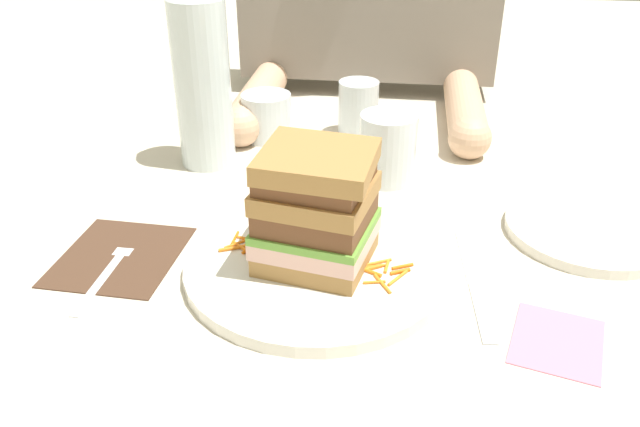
{
  "coord_description": "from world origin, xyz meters",
  "views": [
    {
      "loc": [
        0.09,
        -0.61,
        0.4
      ],
      "look_at": [
        0.01,
        0.0,
        0.05
      ],
      "focal_mm": 36.82,
      "sensor_mm": 36.0,
      "label": 1
    }
  ],
  "objects_px": {
    "empty_tumbler_0": "(267,116)",
    "napkin_pink": "(557,341)",
    "fork": "(111,264)",
    "water_bottle": "(201,72)",
    "main_plate": "(316,265)",
    "side_plate": "(589,229)",
    "knife": "(476,284)",
    "empty_tumbler_1": "(358,108)",
    "juice_glass": "(387,152)",
    "napkin_dark": "(120,256)",
    "sandwich": "(316,209)"
  },
  "relations": [
    {
      "from": "empty_tumbler_0",
      "to": "napkin_pink",
      "type": "xyz_separation_m",
      "value": [
        0.36,
        -0.44,
        -0.03
      ]
    },
    {
      "from": "fork",
      "to": "water_bottle",
      "type": "distance_m",
      "value": 0.31
    },
    {
      "from": "main_plate",
      "to": "side_plate",
      "type": "bearing_deg",
      "value": 21.12
    },
    {
      "from": "main_plate",
      "to": "napkin_pink",
      "type": "xyz_separation_m",
      "value": [
        0.24,
        -0.09,
        -0.01
      ]
    },
    {
      "from": "knife",
      "to": "napkin_pink",
      "type": "bearing_deg",
      "value": -49.93
    },
    {
      "from": "empty_tumbler_1",
      "to": "fork",
      "type": "bearing_deg",
      "value": -119.44
    },
    {
      "from": "empty_tumbler_1",
      "to": "side_plate",
      "type": "height_order",
      "value": "empty_tumbler_1"
    },
    {
      "from": "fork",
      "to": "juice_glass",
      "type": "xyz_separation_m",
      "value": [
        0.29,
        0.26,
        0.04
      ]
    },
    {
      "from": "juice_glass",
      "to": "water_bottle",
      "type": "height_order",
      "value": "water_bottle"
    },
    {
      "from": "napkin_dark",
      "to": "knife",
      "type": "relative_size",
      "value": 0.72
    },
    {
      "from": "sandwich",
      "to": "side_plate",
      "type": "distance_m",
      "value": 0.34
    },
    {
      "from": "juice_glass",
      "to": "water_bottle",
      "type": "relative_size",
      "value": 0.31
    },
    {
      "from": "empty_tumbler_0",
      "to": "sandwich",
      "type": "bearing_deg",
      "value": -70.48
    },
    {
      "from": "water_bottle",
      "to": "empty_tumbler_1",
      "type": "bearing_deg",
      "value": 33.08
    },
    {
      "from": "empty_tumbler_1",
      "to": "napkin_pink",
      "type": "xyz_separation_m",
      "value": [
        0.22,
        -0.48,
        -0.04
      ]
    },
    {
      "from": "sandwich",
      "to": "fork",
      "type": "distance_m",
      "value": 0.23
    },
    {
      "from": "water_bottle",
      "to": "napkin_pink",
      "type": "distance_m",
      "value": 0.56
    },
    {
      "from": "empty_tumbler_0",
      "to": "fork",
      "type": "bearing_deg",
      "value": -103.94
    },
    {
      "from": "sandwich",
      "to": "water_bottle",
      "type": "distance_m",
      "value": 0.33
    },
    {
      "from": "fork",
      "to": "side_plate",
      "type": "relative_size",
      "value": 0.86
    },
    {
      "from": "fork",
      "to": "napkin_pink",
      "type": "distance_m",
      "value": 0.46
    },
    {
      "from": "sandwich",
      "to": "juice_glass",
      "type": "xyz_separation_m",
      "value": [
        0.06,
        0.23,
        -0.04
      ]
    },
    {
      "from": "main_plate",
      "to": "knife",
      "type": "bearing_deg",
      "value": -1.9
    },
    {
      "from": "sandwich",
      "to": "napkin_pink",
      "type": "distance_m",
      "value": 0.26
    },
    {
      "from": "sandwich",
      "to": "knife",
      "type": "xyz_separation_m",
      "value": [
        0.17,
        -0.0,
        -0.08
      ]
    },
    {
      "from": "fork",
      "to": "side_plate",
      "type": "bearing_deg",
      "value": 15.1
    },
    {
      "from": "main_plate",
      "to": "water_bottle",
      "type": "relative_size",
      "value": 0.93
    },
    {
      "from": "fork",
      "to": "water_bottle",
      "type": "xyz_separation_m",
      "value": [
        0.03,
        0.28,
        0.13
      ]
    },
    {
      "from": "empty_tumbler_1",
      "to": "side_plate",
      "type": "xyz_separation_m",
      "value": [
        0.3,
        -0.27,
        -0.04
      ]
    },
    {
      "from": "fork",
      "to": "napkin_pink",
      "type": "bearing_deg",
      "value": -7.81
    },
    {
      "from": "main_plate",
      "to": "napkin_pink",
      "type": "distance_m",
      "value": 0.25
    },
    {
      "from": "knife",
      "to": "juice_glass",
      "type": "relative_size",
      "value": 2.15
    },
    {
      "from": "juice_glass",
      "to": "napkin_pink",
      "type": "distance_m",
      "value": 0.37
    },
    {
      "from": "knife",
      "to": "fork",
      "type": "bearing_deg",
      "value": -177.33
    },
    {
      "from": "empty_tumbler_1",
      "to": "napkin_pink",
      "type": "height_order",
      "value": "empty_tumbler_1"
    },
    {
      "from": "empty_tumbler_1",
      "to": "sandwich",
      "type": "bearing_deg",
      "value": -91.78
    },
    {
      "from": "sandwich",
      "to": "fork",
      "type": "relative_size",
      "value": 0.79
    },
    {
      "from": "fork",
      "to": "empty_tumbler_0",
      "type": "xyz_separation_m",
      "value": [
        0.09,
        0.38,
        0.03
      ]
    },
    {
      "from": "main_plate",
      "to": "side_plate",
      "type": "relative_size",
      "value": 1.46
    },
    {
      "from": "main_plate",
      "to": "sandwich",
      "type": "xyz_separation_m",
      "value": [
        0.0,
        -0.0,
        0.07
      ]
    },
    {
      "from": "juice_glass",
      "to": "water_bottle",
      "type": "distance_m",
      "value": 0.27
    },
    {
      "from": "fork",
      "to": "side_plate",
      "type": "distance_m",
      "value": 0.55
    },
    {
      "from": "side_plate",
      "to": "napkin_pink",
      "type": "relative_size",
      "value": 2.04
    },
    {
      "from": "main_plate",
      "to": "napkin_pink",
      "type": "relative_size",
      "value": 2.98
    },
    {
      "from": "juice_glass",
      "to": "side_plate",
      "type": "distance_m",
      "value": 0.27
    },
    {
      "from": "empty_tumbler_0",
      "to": "empty_tumbler_1",
      "type": "height_order",
      "value": "empty_tumbler_1"
    },
    {
      "from": "napkin_pink",
      "to": "main_plate",
      "type": "bearing_deg",
      "value": 159.89
    },
    {
      "from": "sandwich",
      "to": "empty_tumbler_0",
      "type": "height_order",
      "value": "sandwich"
    },
    {
      "from": "fork",
      "to": "napkin_dark",
      "type": "bearing_deg",
      "value": 89.01
    },
    {
      "from": "fork",
      "to": "empty_tumbler_1",
      "type": "relative_size",
      "value": 1.94
    }
  ]
}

